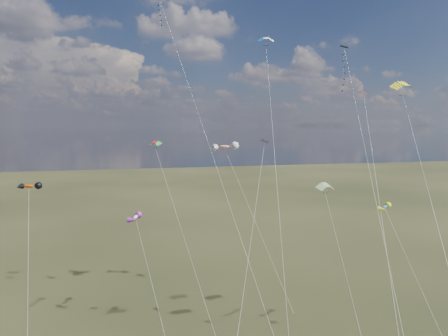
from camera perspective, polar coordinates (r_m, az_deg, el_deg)
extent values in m
cube|color=black|center=(54.37, 16.80, 16.25)|extent=(1.33, 1.34, 0.31)
cylinder|color=silver|center=(41.32, 20.84, -4.17)|extent=(7.14, 25.70, 33.82)
cube|color=#122051|center=(65.50, -9.16, 22.66)|extent=(0.85, 0.82, 0.26)
cylinder|color=silver|center=(47.57, -2.01, 2.94)|extent=(8.61, 32.02, 42.76)
cube|color=black|center=(43.57, 5.85, 3.86)|extent=(1.03, 1.06, 0.35)
cylinder|color=silver|center=(38.97, 3.44, -13.13)|extent=(7.32, 11.79, 22.32)
cube|color=#C55018|center=(43.96, 19.31, 10.17)|extent=(1.08, 1.07, 0.28)
cylinder|color=silver|center=(35.46, 22.27, -11.25)|extent=(7.01, 19.22, 27.38)
cylinder|color=silver|center=(41.47, 7.67, -2.95)|extent=(5.01, 22.18, 35.01)
cylinder|color=silver|center=(46.97, 16.99, -13.58)|extent=(1.20, 12.31, 16.77)
cylinder|color=silver|center=(49.24, -5.75, -9.37)|extent=(5.46, 15.76, 21.77)
ellipsoid|color=#CF4102|center=(57.43, -26.11, -2.35)|extent=(3.08, 1.91, 1.03)
cylinder|color=silver|center=(53.43, -26.19, -11.85)|extent=(1.66, 11.70, 16.19)
ellipsoid|color=silver|center=(50.48, -12.52, -6.86)|extent=(1.73, 2.60, 0.91)
cylinder|color=silver|center=(49.30, -10.51, -14.91)|extent=(2.94, 6.46, 12.81)
ellipsoid|color=red|center=(56.84, 0.11, 3.04)|extent=(3.43, 2.14, 1.38)
cylinder|color=silver|center=(54.46, 4.83, -8.29)|extent=(6.65, 10.26, 20.97)
cube|color=#332316|center=(54.70, 10.04, -19.94)|extent=(0.10, 0.10, 0.12)
ellipsoid|color=blue|center=(48.65, 22.03, -5.18)|extent=(2.25, 1.94, 0.75)
cylinder|color=silver|center=(46.90, 26.39, -15.23)|extent=(1.34, 11.03, 14.86)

